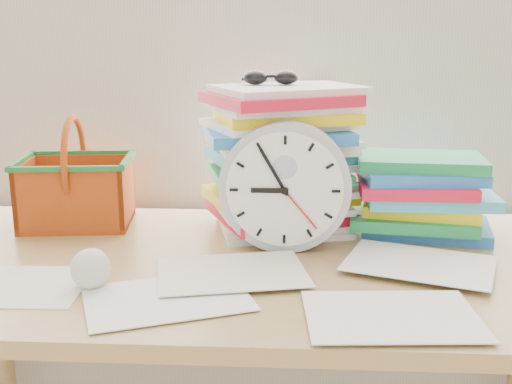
# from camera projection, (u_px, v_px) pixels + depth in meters

# --- Properties ---
(desk) EXTENTS (1.40, 0.70, 0.75)m
(desk) POSITION_uv_depth(u_px,v_px,m) (247.00, 296.00, 1.25)
(desk) COLOR #A0804B
(desk) RESTS_ON ground
(paper_stack) EXTENTS (0.39, 0.35, 0.32)m
(paper_stack) POSITION_uv_depth(u_px,v_px,m) (282.00, 159.00, 1.39)
(paper_stack) COLOR white
(paper_stack) RESTS_ON desk
(clock) EXTENTS (0.26, 0.05, 0.26)m
(clock) POSITION_uv_depth(u_px,v_px,m) (285.00, 187.00, 1.26)
(clock) COLOR #A9ADBB
(clock) RESTS_ON desk
(sunglasses) EXTENTS (0.14, 0.12, 0.03)m
(sunglasses) POSITION_uv_depth(u_px,v_px,m) (271.00, 78.00, 1.37)
(sunglasses) COLOR black
(sunglasses) RESTS_ON paper_stack
(book_stack) EXTENTS (0.30, 0.23, 0.17)m
(book_stack) POSITION_uv_depth(u_px,v_px,m) (420.00, 196.00, 1.37)
(book_stack) COLOR white
(book_stack) RESTS_ON desk
(basket) EXTENTS (0.26, 0.22, 0.24)m
(basket) POSITION_uv_depth(u_px,v_px,m) (75.00, 172.00, 1.43)
(basket) COLOR #C14C12
(basket) RESTS_ON desk
(crumpled_ball) EXTENTS (0.07, 0.07, 0.07)m
(crumpled_ball) POSITION_uv_depth(u_px,v_px,m) (90.00, 268.00, 1.09)
(crumpled_ball) COLOR silver
(crumpled_ball) RESTS_ON desk
(scattered_papers) EXTENTS (1.26, 0.42, 0.02)m
(scattered_papers) POSITION_uv_depth(u_px,v_px,m) (247.00, 257.00, 1.23)
(scattered_papers) COLOR white
(scattered_papers) RESTS_ON desk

